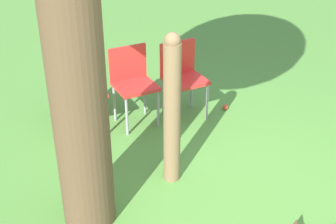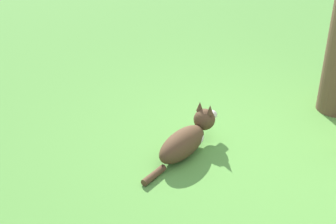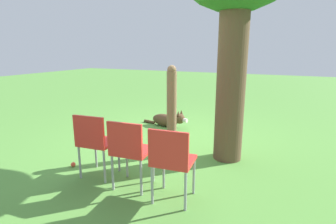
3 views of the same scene
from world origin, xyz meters
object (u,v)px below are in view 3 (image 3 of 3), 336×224
at_px(red_chair_1, 130,148).
at_px(tennis_ball, 73,164).
at_px(dog, 168,120).
at_px(red_chair_0, 95,140).
at_px(red_chair_2, 172,158).
at_px(fence_post, 172,111).

relative_size(red_chair_1, tennis_ball, 12.89).
xyz_separation_m(red_chair_1, tennis_ball, (-0.17, -1.11, -0.49)).
bearing_deg(dog, red_chair_0, -77.20).
bearing_deg(red_chair_2, red_chair_0, 78.74).
xyz_separation_m(red_chair_2, tennis_ball, (-0.23, -1.69, -0.49)).
relative_size(fence_post, red_chair_1, 1.65).
relative_size(dog, red_chair_1, 1.32).
xyz_separation_m(dog, fence_post, (1.42, 0.71, 0.58)).
bearing_deg(tennis_ball, fence_post, 132.15).
bearing_deg(tennis_ball, dog, 170.39).
xyz_separation_m(fence_post, red_chair_0, (1.13, -0.60, -0.21)).
distance_m(red_chair_0, red_chair_2, 1.16).
relative_size(dog, fence_post, 0.80).
xyz_separation_m(dog, red_chair_1, (2.61, 0.70, 0.37)).
distance_m(fence_post, red_chair_1, 1.21).
relative_size(fence_post, red_chair_2, 1.65).
bearing_deg(dog, red_chair_1, -64.96).
distance_m(dog, red_chair_1, 2.73).
distance_m(dog, tennis_ball, 2.48).
bearing_deg(dog, red_chair_2, -54.43).
bearing_deg(red_chair_2, tennis_ball, 77.19).
bearing_deg(red_chair_0, tennis_ball, 73.88).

